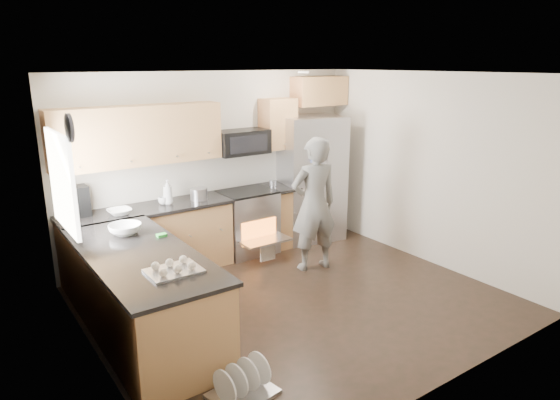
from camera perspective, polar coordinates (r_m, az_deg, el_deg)
ground at (r=6.00m, az=1.95°, el=-11.41°), size 4.50×4.50×0.00m
room_shell at (r=5.44m, az=1.70°, el=4.47°), size 4.54×4.04×2.62m
back_cabinet_run at (r=6.80m, az=-10.87°, el=0.30°), size 4.45×0.64×2.50m
peninsula at (r=5.26m, az=-15.42°, el=-10.44°), size 0.96×2.36×1.03m
stove_range at (r=7.25m, az=-3.82°, el=-0.87°), size 0.76×0.97×1.79m
refrigerator at (r=7.79m, az=3.46°, el=2.49°), size 1.06×0.89×1.93m
person at (r=6.60m, az=3.91°, el=-0.52°), size 0.72×0.54×1.80m
dish_rack at (r=4.48m, az=-4.30°, el=-20.48°), size 0.58×0.50×0.32m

